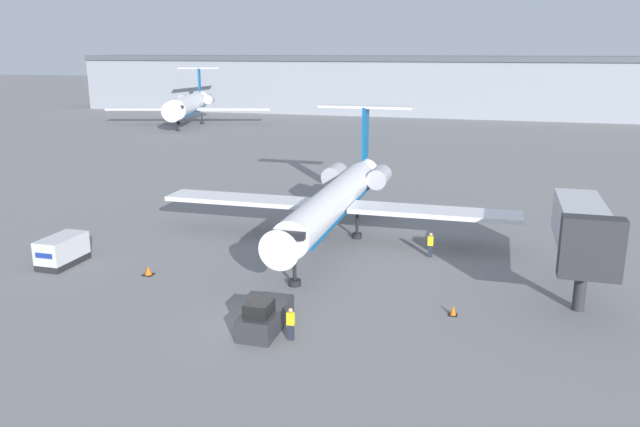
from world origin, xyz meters
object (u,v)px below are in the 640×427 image
traffic_cone_left (148,271)px  airplane_parked_far_left (188,105)px  pushback_tug (265,316)px  worker_near_tug (291,323)px  worker_by_wing (430,244)px  airplane_main (336,197)px  jet_bridge (582,230)px  traffic_cone_right (453,310)px  luggage_cart (62,251)px

traffic_cone_left → airplane_parked_far_left: size_ratio=0.02×
pushback_tug → airplane_parked_far_left: 99.53m
worker_near_tug → worker_by_wing: (5.56, 15.62, 0.04)m
airplane_main → traffic_cone_left: (-10.06, -11.80, -3.05)m
pushback_tug → worker_by_wing: (7.29, 14.73, 0.24)m
worker_near_tug → jet_bridge: bearing=33.5°
pushback_tug → worker_by_wing: 16.44m
worker_by_wing → airplane_main: bearing=160.3°
worker_near_tug → jet_bridge: (14.92, 9.87, 3.50)m
traffic_cone_right → airplane_parked_far_left: 100.90m
pushback_tug → worker_by_wing: pushback_tug is taller
traffic_cone_left → airplane_parked_far_left: bearing=115.5°
jet_bridge → pushback_tug: bearing=-151.7°
worker_by_wing → traffic_cone_right: bearing=-76.7°
airplane_parked_far_left → luggage_cart: bearing=-68.5°
pushback_tug → luggage_cart: bearing=161.2°
worker_by_wing → traffic_cone_left: 20.04m
airplane_main → worker_near_tug: bearing=-82.9°
airplane_main → luggage_cart: airplane_main is taller
airplane_main → worker_by_wing: 8.65m
worker_near_tug → airplane_parked_far_left: (-50.91, 87.36, 3.03)m
worker_by_wing → jet_bridge: bearing=-31.6°
pushback_tug → jet_bridge: bearing=28.3°
airplane_main → traffic_cone_right: 16.77m
airplane_parked_far_left → airplane_main: bearing=-54.8°
traffic_cone_right → traffic_cone_left: bearing=176.8°
worker_by_wing → pushback_tug: bearing=-116.3°
airplane_main → airplane_parked_far_left: airplane_parked_far_left is taller
worker_near_tug → airplane_parked_far_left: 101.15m
traffic_cone_left → luggage_cart: bearing=178.1°
worker_by_wing → airplane_parked_far_left: (-56.46, 71.73, 2.99)m
traffic_cone_left → airplane_parked_far_left: 89.55m
luggage_cart → worker_by_wing: (24.78, 8.77, -0.05)m
traffic_cone_left → airplane_parked_far_left: (-38.57, 80.74, 3.66)m
airplane_main → traffic_cone_left: size_ratio=40.58×
luggage_cart → traffic_cone_right: (27.18, -1.36, -0.73)m
traffic_cone_left → airplane_parked_far_left: airplane_parked_far_left is taller
worker_near_tug → pushback_tug: bearing=152.9°
traffic_cone_right → worker_by_wing: bearing=103.3°
traffic_cone_right → pushback_tug: bearing=-154.6°
worker_by_wing → traffic_cone_right: size_ratio=2.97×
luggage_cart → jet_bridge: jet_bridge is taller
luggage_cart → traffic_cone_left: size_ratio=5.33×
pushback_tug → traffic_cone_left: size_ratio=6.20×
worker_by_wing → airplane_parked_far_left: bearing=128.2°
pushback_tug → worker_near_tug: size_ratio=2.45×
pushback_tug → airplane_parked_far_left: (-49.17, 86.47, 3.24)m
worker_by_wing → jet_bridge: (9.36, -5.76, 3.46)m
traffic_cone_right → jet_bridge: size_ratio=0.06×
traffic_cone_left → traffic_cone_right: size_ratio=1.13×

